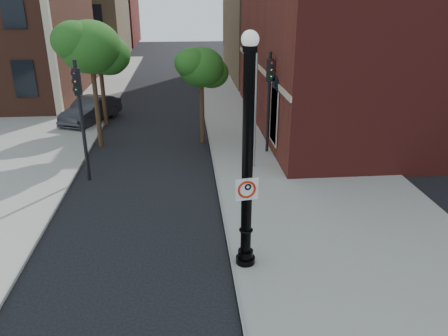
{
  "coord_description": "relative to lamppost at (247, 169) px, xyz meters",
  "views": [
    {
      "loc": [
        0.85,
        -10.46,
        7.5
      ],
      "look_at": [
        1.97,
        2.0,
        2.37
      ],
      "focal_mm": 35.0,
      "sensor_mm": 36.0,
      "label": 1
    }
  ],
  "objects": [
    {
      "name": "street_tree_b",
      "position": [
        -6.31,
        15.05,
        0.91
      ],
      "size": [
        2.79,
        2.53,
        5.04
      ],
      "color": "#352215",
      "rests_on": "ground"
    },
    {
      "name": "traffic_signal_right",
      "position": [
        2.33,
        9.27,
        0.24
      ],
      "size": [
        0.37,
        0.43,
        4.89
      ],
      "rotation": [
        0.0,
        0.0,
        -0.28
      ],
      "color": "black",
      "rests_on": "ground"
    },
    {
      "name": "no_parking_sign",
      "position": [
        -0.02,
        -0.17,
        -0.5
      ],
      "size": [
        0.63,
        0.14,
        0.64
      ],
      "rotation": [
        0.0,
        0.0,
        0.15
      ],
      "color": "white",
      "rests_on": "ground"
    },
    {
      "name": "curb_edge",
      "position": [
        -0.38,
        9.82,
        -2.99
      ],
      "size": [
        0.1,
        60.0,
        0.14
      ],
      "primitive_type": "cube",
      "color": "gray",
      "rests_on": "ground"
    },
    {
      "name": "lamppost",
      "position": [
        0.0,
        0.0,
        0.0
      ],
      "size": [
        0.56,
        0.56,
        6.63
      ],
      "color": "black",
      "rests_on": "ground"
    },
    {
      "name": "street_tree_a",
      "position": [
        -5.95,
        11.14,
        1.85
      ],
      "size": [
        3.45,
        3.12,
        6.22
      ],
      "color": "#352215",
      "rests_on": "ground"
    },
    {
      "name": "ground",
      "position": [
        -2.43,
        -0.18,
        -3.06
      ],
      "size": [
        120.0,
        120.0,
        0.0
      ],
      "primitive_type": "plane",
      "color": "black",
      "rests_on": "ground"
    },
    {
      "name": "sidewalk_left",
      "position": [
        -11.43,
        17.82,
        -3.0
      ],
      "size": [
        10.0,
        50.0,
        0.12
      ],
      "primitive_type": "cube",
      "color": "gray",
      "rests_on": "ground"
    },
    {
      "name": "traffic_signal_left",
      "position": [
        -5.77,
        6.77,
        0.32
      ],
      "size": [
        0.38,
        0.44,
        5.01
      ],
      "rotation": [
        0.0,
        0.0,
        0.25
      ],
      "color": "black",
      "rests_on": "ground"
    },
    {
      "name": "utility_pole",
      "position": [
        1.39,
        7.43,
        -0.52
      ],
      "size": [
        0.1,
        0.1,
        5.09
      ],
      "primitive_type": "cylinder",
      "color": "#999999",
      "rests_on": "ground"
    },
    {
      "name": "sidewalk_right",
      "position": [
        3.57,
        9.82,
        -3.0
      ],
      "size": [
        8.0,
        60.0,
        0.12
      ],
      "primitive_type": "cube",
      "color": "gray",
      "rests_on": "ground"
    },
    {
      "name": "bg_building_tan_a",
      "position": [
        -14.43,
        43.82,
        2.94
      ],
      "size": [
        12.0,
        12.0,
        12.0
      ],
      "primitive_type": "cube",
      "color": "olive",
      "rests_on": "ground"
    },
    {
      "name": "bg_building_red",
      "position": [
        -14.43,
        57.82,
        1.94
      ],
      "size": [
        12.0,
        12.0,
        10.0
      ],
      "primitive_type": "cube",
      "color": "maroon",
      "rests_on": "ground"
    },
    {
      "name": "street_tree_c",
      "position": [
        -0.72,
        11.25,
        0.82
      ],
      "size": [
        2.73,
        2.47,
        4.92
      ],
      "color": "#352215",
      "rests_on": "ground"
    },
    {
      "name": "parked_car",
      "position": [
        -7.3,
        15.67,
        -2.31
      ],
      "size": [
        3.26,
        4.82,
        1.5
      ],
      "primitive_type": "imported",
      "rotation": [
        0.0,
        0.0,
        -0.4
      ],
      "color": "#2B2B2F",
      "rests_on": "ground"
    }
  ]
}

